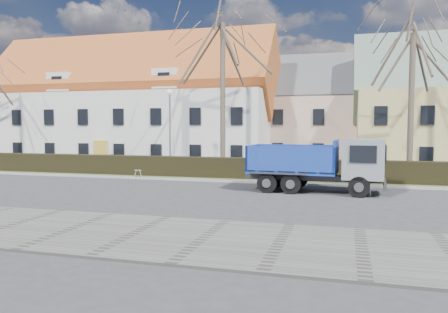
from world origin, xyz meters
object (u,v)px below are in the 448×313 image
(streetlight, at_px, (170,132))
(parked_car_a, at_px, (117,161))
(dump_truck, at_px, (311,164))
(cart_frame, at_px, (135,174))

(streetlight, distance_m, parked_car_a, 7.29)
(streetlight, height_order, parked_car_a, streetlight)
(streetlight, relative_size, parked_car_a, 1.67)
(parked_car_a, bearing_deg, dump_truck, -127.11)
(cart_frame, bearing_deg, streetlight, 55.94)
(dump_truck, distance_m, parked_car_a, 17.89)
(streetlight, distance_m, cart_frame, 3.76)
(dump_truck, distance_m, streetlight, 11.07)
(parked_car_a, bearing_deg, streetlight, -128.71)
(dump_truck, distance_m, cart_frame, 11.66)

